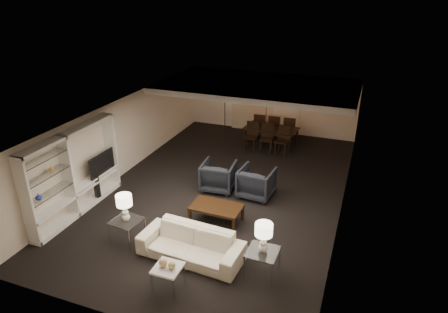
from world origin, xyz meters
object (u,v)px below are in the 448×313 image
Objects in this scene: coffee_table at (216,214)px; chair_nl at (251,136)px; armchair_right at (256,182)px; floor_speaker at (96,182)px; chair_nr at (282,141)px; side_table_right at (262,263)px; chair_nm at (266,139)px; chair_fl at (260,126)px; sofa at (191,245)px; vase_blue at (38,197)px; dining_table at (270,137)px; marble_table at (168,278)px; armchair_left at (219,176)px; table_lamp_right at (263,238)px; television at (99,163)px; pendant_light at (266,100)px; side_table_left at (128,231)px; chair_fr at (290,129)px; table_lamp_left at (125,208)px; vase_amber at (51,169)px; chair_fm at (275,127)px; floor_lamp at (225,112)px.

chair_nl is at bearing 96.85° from coffee_table.
coffee_table is at bearing 74.83° from armchair_right.
armchair_right is 4.64m from floor_speaker.
chair_nr is (0.59, 5.06, 0.28)m from coffee_table.
chair_nm is at bearing 104.39° from side_table_right.
chair_fl is (-1.21, 4.66, 0.07)m from armchair_right.
coffee_table is at bearing 93.81° from sofa.
chair_fl is (3.15, 8.49, -0.62)m from vase_blue.
marble_table is at bearing -83.56° from dining_table.
floor_speaker is (-3.05, -1.88, 0.14)m from armchair_left.
table_lamp_right is at bearing -80.87° from chair_nm.
marble_table is 4.75m from television.
chair_nm is (0.60, 0.00, 0.00)m from chair_nl.
armchair_left is 0.95× the size of chair_fl.
pendant_light is 0.50× the size of chair_nm.
chair_fr reaches higher than side_table_left.
chair_fr is at bearing 97.82° from chair_nr.
pendant_light is 7.09m from table_lamp_left.
chair_fl is at bearing 68.37° from vase_amber.
chair_nm is 1.00× the size of chair_nr.
vase_amber reaches higher than vase_blue.
marble_table is at bearing -90.00° from coffee_table.
vase_blue is at bearing -122.78° from chair_nm.
television is at bearing 142.60° from marble_table.
side_table_right is 8.29m from chair_fl.
chair_nm is (1.69, 6.66, 0.21)m from side_table_left.
chair_nr is 1.30m from chair_fr.
chair_fm reaches higher than sofa.
chair_fl reaches higher than marble_table.
chair_fl is (-0.01, 4.66, 0.07)m from armchair_left.
television is 7.26m from chair_fm.
chair_nr reaches higher than marble_table.
sofa reaches higher than marble_table.
floor_lamp is at bearing 115.39° from side_table_right.
chair_nl is (-1.21, 3.36, 0.07)m from armchair_right.
table_lamp_right reaches higher than chair_nm.
vase_blue is (-5.46, -0.54, 0.18)m from table_lamp_right.
chair_nr is at bearing 128.37° from chair_fl.
side_table_right is 0.97× the size of table_lamp_right.
table_lamp_right is at bearing -72.73° from chair_nr.
side_table_left is 8.59m from floor_lamp.
coffee_table is (0.15, -5.26, -1.68)m from pendant_light.
television reaches higher than floor_speaker.
marble_table is 4.15m from vase_amber.
vase_blue reaches higher than chair_fr.
table_lamp_left is 0.66× the size of chair_nm.
armchair_left is 4.66m from chair_fl.
floor_lamp is at bearing 142.51° from pendant_light.
chair_nm is (1.69, 6.66, -0.45)m from table_lamp_left.
dining_table is 0.90m from chair_fr.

